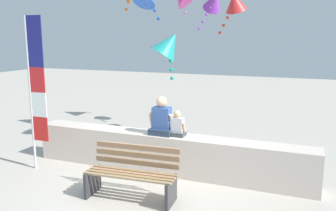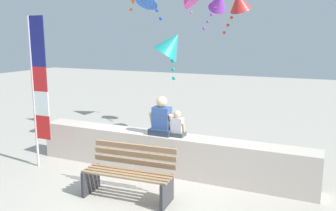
{
  "view_description": "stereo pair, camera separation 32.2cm",
  "coord_description": "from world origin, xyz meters",
  "px_view_note": "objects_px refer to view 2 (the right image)",
  "views": [
    {
      "loc": [
        2.61,
        -5.33,
        2.73
      ],
      "look_at": [
        0.04,
        1.09,
        1.39
      ],
      "focal_mm": 38.05,
      "sensor_mm": 36.0,
      "label": 1
    },
    {
      "loc": [
        2.91,
        -5.21,
        2.73
      ],
      "look_at": [
        0.04,
        1.09,
        1.39
      ],
      "focal_mm": 38.05,
      "sensor_mm": 36.0,
      "label": 2
    }
  ],
  "objects_px": {
    "flag_banner": "(38,84)",
    "kite_purple": "(219,1)",
    "person_adult": "(162,120)",
    "person_child": "(177,126)",
    "park_bench": "(129,174)",
    "kite_red": "(239,2)",
    "kite_teal": "(172,45)"
  },
  "relations": [
    {
      "from": "person_adult",
      "to": "person_child",
      "type": "height_order",
      "value": "person_adult"
    },
    {
      "from": "park_bench",
      "to": "kite_teal",
      "type": "distance_m",
      "value": 3.28
    },
    {
      "from": "person_adult",
      "to": "kite_red",
      "type": "height_order",
      "value": "kite_red"
    },
    {
      "from": "flag_banner",
      "to": "kite_purple",
      "type": "relative_size",
      "value": 2.84
    },
    {
      "from": "park_bench",
      "to": "person_child",
      "type": "bearing_deg",
      "value": 75.33
    },
    {
      "from": "person_adult",
      "to": "kite_teal",
      "type": "distance_m",
      "value": 1.89
    },
    {
      "from": "kite_red",
      "to": "person_child",
      "type": "bearing_deg",
      "value": -103.45
    },
    {
      "from": "person_adult",
      "to": "kite_red",
      "type": "xyz_separation_m",
      "value": [
        0.9,
        2.38,
        2.44
      ]
    },
    {
      "from": "person_adult",
      "to": "kite_teal",
      "type": "height_order",
      "value": "kite_teal"
    },
    {
      "from": "person_adult",
      "to": "kite_red",
      "type": "bearing_deg",
      "value": 69.24
    },
    {
      "from": "person_adult",
      "to": "kite_red",
      "type": "distance_m",
      "value": 3.53
    },
    {
      "from": "park_bench",
      "to": "flag_banner",
      "type": "bearing_deg",
      "value": 168.72
    },
    {
      "from": "person_child",
      "to": "kite_teal",
      "type": "distance_m",
      "value": 2.05
    },
    {
      "from": "kite_purple",
      "to": "kite_teal",
      "type": "xyz_separation_m",
      "value": [
        -0.5,
        -1.96,
        -1.11
      ]
    },
    {
      "from": "kite_teal",
      "to": "kite_purple",
      "type": "bearing_deg",
      "value": 75.7
    },
    {
      "from": "park_bench",
      "to": "kite_red",
      "type": "bearing_deg",
      "value": 76.12
    },
    {
      "from": "person_adult",
      "to": "person_child",
      "type": "relative_size",
      "value": 1.51
    },
    {
      "from": "kite_teal",
      "to": "person_adult",
      "type": "bearing_deg",
      "value": -75.16
    },
    {
      "from": "kite_red",
      "to": "kite_purple",
      "type": "xyz_separation_m",
      "value": [
        -0.71,
        0.74,
        0.12
      ]
    },
    {
      "from": "park_bench",
      "to": "person_child",
      "type": "xyz_separation_m",
      "value": [
        0.34,
        1.3,
        0.58
      ]
    },
    {
      "from": "kite_purple",
      "to": "person_adult",
      "type": "bearing_deg",
      "value": -93.5
    },
    {
      "from": "person_child",
      "to": "kite_red",
      "type": "bearing_deg",
      "value": 76.55
    },
    {
      "from": "person_adult",
      "to": "person_child",
      "type": "bearing_deg",
      "value": 0.06
    },
    {
      "from": "flag_banner",
      "to": "kite_purple",
      "type": "height_order",
      "value": "kite_purple"
    },
    {
      "from": "kite_red",
      "to": "park_bench",
      "type": "bearing_deg",
      "value": -103.88
    },
    {
      "from": "park_bench",
      "to": "person_child",
      "type": "distance_m",
      "value": 1.46
    },
    {
      "from": "kite_red",
      "to": "person_adult",
      "type": "bearing_deg",
      "value": -110.76
    },
    {
      "from": "park_bench",
      "to": "kite_purple",
      "type": "relative_size",
      "value": 1.45
    },
    {
      "from": "person_adult",
      "to": "person_child",
      "type": "distance_m",
      "value": 0.35
    },
    {
      "from": "person_child",
      "to": "kite_red",
      "type": "distance_m",
      "value": 3.53
    },
    {
      "from": "kite_purple",
      "to": "kite_teal",
      "type": "bearing_deg",
      "value": -104.3
    },
    {
      "from": "person_adult",
      "to": "kite_teal",
      "type": "xyz_separation_m",
      "value": [
        -0.31,
        1.17,
        1.46
      ]
    }
  ]
}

